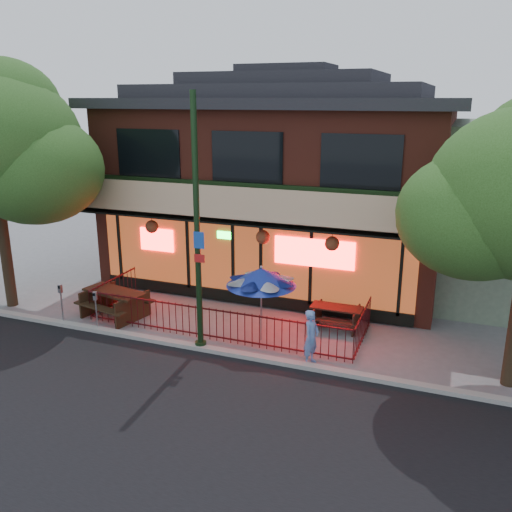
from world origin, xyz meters
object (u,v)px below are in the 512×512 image
(picnic_table_right, at_px, (336,314))
(street_light, at_px, (197,240))
(parking_meter_far, at_px, (61,297))
(picnic_table_left, at_px, (115,300))
(patio_umbrella, at_px, (261,277))
(parking_meter_near, at_px, (96,304))
(pedestrian, at_px, (311,337))

(picnic_table_right, bearing_deg, street_light, -139.18)
(street_light, xyz_separation_m, picnic_table_right, (3.24, 2.80, -2.71))
(parking_meter_far, bearing_deg, picnic_table_left, 43.28)
(patio_umbrella, bearing_deg, parking_meter_near, -167.35)
(picnic_table_left, bearing_deg, pedestrian, -7.45)
(picnic_table_right, distance_m, patio_umbrella, 2.92)
(picnic_table_left, bearing_deg, parking_meter_near, -84.19)
(patio_umbrella, distance_m, pedestrian, 2.28)
(picnic_table_left, height_order, pedestrian, pedestrian)
(street_light, height_order, picnic_table_left, street_light)
(picnic_table_left, distance_m, parking_meter_far, 1.63)
(pedestrian, distance_m, parking_meter_far, 7.92)
(patio_umbrella, height_order, pedestrian, patio_umbrella)
(parking_meter_near, relative_size, parking_meter_far, 0.94)
(street_light, bearing_deg, pedestrian, 4.03)
(pedestrian, bearing_deg, parking_meter_near, 104.97)
(parking_meter_near, bearing_deg, patio_umbrella, 12.65)
(pedestrian, xyz_separation_m, parking_meter_near, (-6.63, -0.22, 0.08))
(picnic_table_right, xyz_separation_m, parking_meter_near, (-6.74, -2.80, 0.39))
(picnic_table_right, xyz_separation_m, pedestrian, (-0.10, -2.58, 0.32))
(picnic_table_right, relative_size, patio_umbrella, 0.69)
(picnic_table_left, distance_m, picnic_table_right, 7.06)
(pedestrian, bearing_deg, picnic_table_left, 95.63)
(street_light, relative_size, picnic_table_left, 2.97)
(parking_meter_far, bearing_deg, picnic_table_right, 19.26)
(patio_umbrella, xyz_separation_m, pedestrian, (1.73, -0.88, -1.19))
(patio_umbrella, bearing_deg, parking_meter_far, -169.91)
(picnic_table_left, xyz_separation_m, patio_umbrella, (5.01, 0.00, 1.36))
(picnic_table_right, relative_size, parking_meter_far, 1.20)
(picnic_table_left, bearing_deg, picnic_table_right, 13.94)
(parking_meter_far, bearing_deg, street_light, -0.03)
(parking_meter_far, bearing_deg, patio_umbrella, 10.09)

